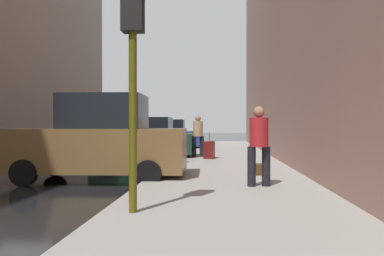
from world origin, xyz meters
name	(u,v)px	position (x,y,z in m)	size (l,w,h in m)	color
ground_plane	(24,174)	(0.00, 0.00, 0.00)	(120.00, 120.00, 0.00)	black
sidewalk	(227,174)	(6.00, 0.00, 0.07)	(4.00, 40.00, 0.15)	gray
parked_bronze_suv	(99,141)	(2.65, -1.16, 1.03)	(4.65, 2.17, 2.25)	brown
parked_dark_green_sedan	(145,140)	(2.65, 4.93, 0.85)	(4.20, 2.06, 1.79)	#193828
parked_blue_sedan	(166,136)	(2.65, 11.14, 0.85)	(4.24, 2.14, 1.79)	navy
fire_hydrant	(181,153)	(4.45, 2.31, 0.50)	(0.42, 0.22, 0.70)	red
traffic_light	(133,38)	(4.50, -5.19, 2.76)	(0.32, 0.32, 3.60)	#514C0F
pedestrian_in_tan_coat	(198,134)	(4.91, 4.74, 1.10)	(0.51, 0.44, 1.71)	black
pedestrian_in_red_jacket	(259,142)	(6.64, -2.63, 1.10)	(0.53, 0.47, 1.71)	black
rolling_suitcase	(209,150)	(5.40, 4.00, 0.49)	(0.44, 0.61, 1.04)	#591414
duffel_bag	(261,169)	(6.90, -0.73, 0.29)	(0.32, 0.44, 0.28)	#472D19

